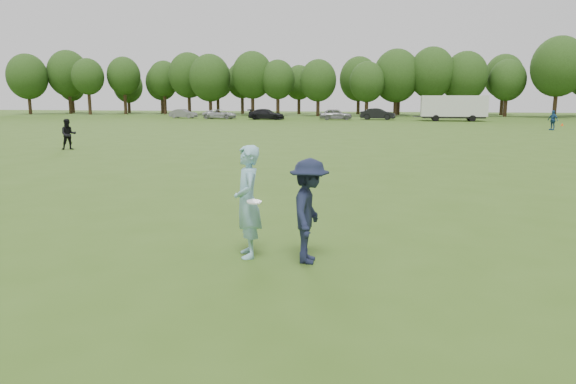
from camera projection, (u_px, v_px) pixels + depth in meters
The scene contains 14 objects.
ground at pixel (298, 251), 10.15m from camera, with size 200.00×200.00×0.00m, color #365518.
thrower at pixel (248, 202), 9.64m from camera, with size 0.78×0.51×2.13m, color #85BCCE.
defender at pixel (309, 211), 9.32m from camera, with size 1.24×0.71×1.92m, color #171D33.
player_far_a at pixel (68, 134), 29.56m from camera, with size 0.86×0.67×1.77m, color black.
player_far_b at pixel (553, 120), 47.15m from camera, with size 1.06×0.44×1.82m, color navy.
car_b at pixel (183, 114), 74.01m from camera, with size 1.37×3.94×1.30m, color slate.
car_c at pixel (220, 114), 71.68m from camera, with size 2.16×4.69×1.30m, color #B3B3B8.
car_d at pixel (266, 114), 69.31m from camera, with size 2.00×4.92×1.43m, color black.
car_e at pixel (336, 114), 68.39m from camera, with size 1.75×4.36×1.48m, color gray.
car_f at pixel (378, 114), 68.96m from camera, with size 1.61×4.62×1.52m, color black.
field_cone at pixel (562, 124), 54.42m from camera, with size 0.28×0.28×0.30m, color #FD420D.
disc_in_play at pixel (254, 202), 9.27m from camera, with size 0.29×0.29×0.06m.
cargo_trailer at pixel (453, 107), 64.88m from camera, with size 9.00×2.75×3.20m.
treeline at pixel (396, 77), 82.75m from camera, with size 130.35×18.39×11.74m.
Camera 1 is at (1.65, -9.63, 3.00)m, focal length 32.00 mm.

